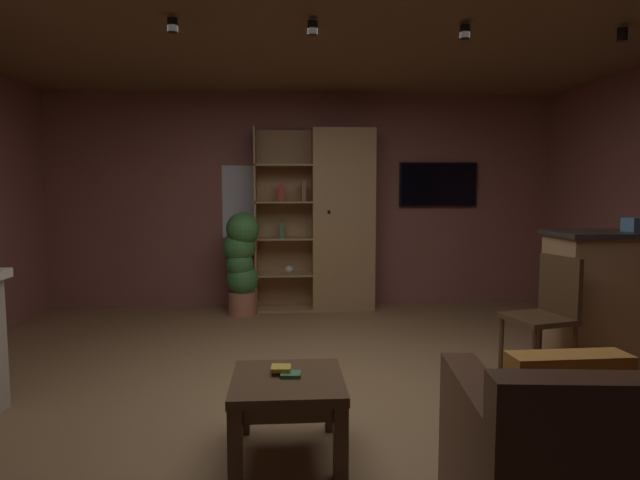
% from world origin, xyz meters
% --- Properties ---
extents(floor, '(6.12, 6.09, 0.02)m').
position_xyz_m(floor, '(0.00, 0.00, -0.01)').
color(floor, olive).
rests_on(floor, ground).
extents(wall_back, '(6.24, 0.06, 2.57)m').
position_xyz_m(wall_back, '(0.00, 3.07, 1.29)').
color(wall_back, '#8E544C').
rests_on(wall_back, ground).
extents(ceiling, '(6.12, 6.09, 0.02)m').
position_xyz_m(ceiling, '(0.00, 0.00, 2.58)').
color(ceiling, brown).
extents(window_pane_back, '(0.57, 0.01, 0.87)m').
position_xyz_m(window_pane_back, '(-0.71, 3.04, 1.27)').
color(window_pane_back, white).
extents(bookshelf_cabinet, '(1.39, 0.41, 2.12)m').
position_xyz_m(bookshelf_cabinet, '(0.35, 2.80, 1.05)').
color(bookshelf_cabinet, '#A87F51').
rests_on(bookshelf_cabinet, ground).
extents(kitchen_bar_counter, '(1.42, 0.58, 1.08)m').
position_xyz_m(kitchen_bar_counter, '(2.61, 0.66, 0.54)').
color(kitchen_bar_counter, '#A87F51').
rests_on(kitchen_bar_counter, ground).
extents(tissue_box, '(0.15, 0.15, 0.11)m').
position_xyz_m(tissue_box, '(2.52, 0.62, 1.14)').
color(tissue_box, '#598CBF').
rests_on(tissue_box, kitchen_bar_counter).
extents(coffee_table, '(0.59, 0.61, 0.42)m').
position_xyz_m(coffee_table, '(-0.25, -0.69, 0.33)').
color(coffee_table, '#4C331E').
rests_on(coffee_table, ground).
extents(table_book_0, '(0.12, 0.10, 0.02)m').
position_xyz_m(table_book_0, '(-0.23, -0.68, 0.43)').
color(table_book_0, '#387247').
rests_on(table_book_0, coffee_table).
extents(table_book_1, '(0.11, 0.11, 0.02)m').
position_xyz_m(table_book_1, '(-0.28, -0.63, 0.45)').
color(table_book_1, gold).
rests_on(table_book_1, coffee_table).
extents(dining_chair, '(0.51, 0.51, 0.92)m').
position_xyz_m(dining_chair, '(1.70, 0.34, 0.53)').
color(dining_chair, '#4C331E').
rests_on(dining_chair, ground).
extents(potted_floor_plant, '(0.42, 0.41, 1.17)m').
position_xyz_m(potted_floor_plant, '(-0.74, 2.57, 0.63)').
color(potted_floor_plant, '#B77051').
rests_on(potted_floor_plant, ground).
extents(wall_mounted_tv, '(0.96, 0.06, 0.54)m').
position_xyz_m(wall_mounted_tv, '(1.64, 3.01, 1.48)').
color(wall_mounted_tv, black).
extents(track_light_spot_1, '(0.07, 0.07, 0.09)m').
position_xyz_m(track_light_spot_1, '(-0.99, 0.27, 2.50)').
color(track_light_spot_1, black).
extents(track_light_spot_2, '(0.07, 0.07, 0.09)m').
position_xyz_m(track_light_spot_2, '(-0.06, 0.27, 2.50)').
color(track_light_spot_2, black).
extents(track_light_spot_3, '(0.07, 0.07, 0.09)m').
position_xyz_m(track_light_spot_3, '(1.00, 0.28, 2.50)').
color(track_light_spot_3, black).
extents(track_light_spot_4, '(0.07, 0.07, 0.09)m').
position_xyz_m(track_light_spot_4, '(2.13, 0.27, 2.50)').
color(track_light_spot_4, black).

